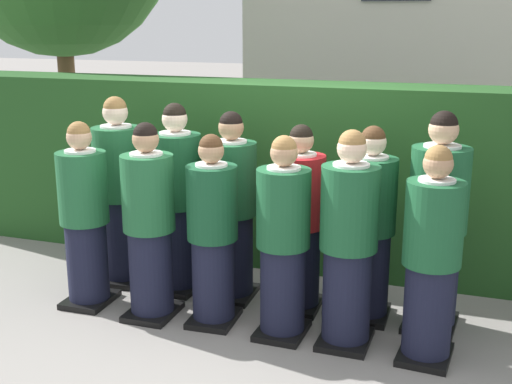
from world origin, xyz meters
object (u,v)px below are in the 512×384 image
object	(u,v)px
student_rear_row_0	(120,195)
student_rear_row_2	(232,211)
student_rear_row_1	(177,203)
student_front_row_5	(431,261)
student_rear_row_4	(369,229)
student_front_row_1	(149,227)
student_front_row_2	(213,236)
student_in_red_blazer	(300,223)
student_rear_row_5	(437,227)
student_front_row_3	(283,243)
student_front_row_4	(348,245)
student_front_row_0	(85,219)

from	to	relation	value
student_rear_row_0	student_rear_row_2	size ratio (longest dim) A/B	1.05
student_rear_row_1	student_front_row_5	bearing A→B (deg)	-14.80
student_front_row_5	student_rear_row_4	xyz separation A→B (m)	(-0.53, 0.55, 0.01)
student_rear_row_2	student_rear_row_4	size ratio (longest dim) A/B	1.03
student_front_row_1	student_front_row_2	size ratio (longest dim) A/B	1.05
student_front_row_2	student_rear_row_0	xyz separation A→B (m)	(-1.14, 0.54, 0.09)
student_rear_row_2	student_in_red_blazer	distance (m)	0.62
student_rear_row_1	student_rear_row_2	distance (m)	0.52
student_front_row_2	student_rear_row_5	size ratio (longest dim) A/B	0.89
student_in_red_blazer	student_rear_row_5	bearing A→B (deg)	0.38
student_front_row_3	student_rear_row_5	bearing A→B (deg)	25.67
student_front_row_1	student_front_row_4	size ratio (longest dim) A/B	0.99
student_front_row_0	student_in_red_blazer	bearing A→B (deg)	16.07
student_front_row_5	student_rear_row_5	bearing A→B (deg)	91.17
student_front_row_0	student_rear_row_2	world-z (taller)	student_rear_row_2
student_front_row_3	student_front_row_4	xyz separation A→B (m)	(0.49, 0.01, 0.03)
student_front_row_1	student_rear_row_5	size ratio (longest dim) A/B	0.93
student_front_row_1	student_front_row_3	xyz separation A→B (m)	(1.11, 0.03, -0.02)
student_front_row_5	student_rear_row_0	bearing A→B (deg)	168.05
student_front_row_1	student_front_row_5	distance (m)	2.20
student_in_red_blazer	student_rear_row_4	world-z (taller)	student_rear_row_4
student_front_row_4	student_front_row_1	bearing A→B (deg)	-178.47
student_rear_row_2	student_in_red_blazer	size ratio (longest dim) A/B	1.05
student_front_row_4	student_rear_row_5	xyz separation A→B (m)	(0.58, 0.51, 0.05)
student_front_row_0	student_rear_row_2	size ratio (longest dim) A/B	0.96
student_front_row_1	student_front_row_4	bearing A→B (deg)	1.53
student_rear_row_0	student_rear_row_1	bearing A→B (deg)	-0.55
student_front_row_4	student_in_red_blazer	world-z (taller)	student_front_row_4
student_rear_row_2	student_front_row_2	bearing A→B (deg)	-85.74
student_front_row_1	student_rear_row_1	bearing A→B (deg)	93.46
student_front_row_0	student_rear_row_4	bearing A→B (deg)	12.44
student_front_row_1	student_front_row_4	distance (m)	1.61
student_front_row_0	student_front_row_2	bearing A→B (deg)	0.61
student_front_row_3	student_front_row_4	distance (m)	0.49
student_front_row_2	student_in_red_blazer	xyz separation A→B (m)	(0.58, 0.49, 0.02)
student_front_row_0	student_rear_row_1	xyz separation A→B (m)	(0.59, 0.55, 0.05)
student_front_row_2	student_front_row_3	bearing A→B (deg)	-2.36
student_front_row_3	student_rear_row_0	size ratio (longest dim) A/B	0.91
student_front_row_4	student_rear_row_5	world-z (taller)	student_rear_row_5
student_front_row_1	student_rear_row_2	distance (m)	0.76
student_front_row_0	student_rear_row_5	xyz separation A→B (m)	(2.82, 0.51, 0.07)
student_front_row_1	student_rear_row_0	size ratio (longest dim) A/B	0.93
student_rear_row_4	student_rear_row_2	bearing A→B (deg)	178.73
student_front_row_3	student_front_row_5	size ratio (longest dim) A/B	1.00
student_front_row_1	student_in_red_blazer	size ratio (longest dim) A/B	1.03
student_rear_row_5	student_rear_row_2	bearing A→B (deg)	179.04
student_front_row_4	student_front_row_0	bearing A→B (deg)	-179.99
student_front_row_2	student_rear_row_5	xyz separation A→B (m)	(1.66, 0.49, 0.09)
student_rear_row_2	student_rear_row_4	bearing A→B (deg)	-1.27
student_front_row_2	student_front_row_3	world-z (taller)	student_front_row_3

